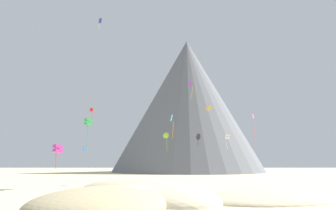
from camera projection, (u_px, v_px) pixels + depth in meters
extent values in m
plane|color=beige|center=(134.00, 204.00, 34.69)|extent=(400.00, 400.00, 0.00)
ellipsoid|color=#C6B284|center=(106.00, 206.00, 32.69)|extent=(20.13, 20.04, 3.92)
ellipsoid|color=beige|center=(141.00, 196.00, 42.13)|extent=(26.45, 30.30, 4.23)
ellipsoid|color=beige|center=(278.00, 199.00, 39.59)|extent=(25.12, 22.35, 2.45)
cone|color=#386633|center=(295.00, 199.00, 35.79)|extent=(1.77, 1.77, 0.67)
cone|color=#477238|center=(83.00, 192.00, 43.01)|extent=(1.56, 1.56, 0.89)
cone|color=#477238|center=(297.00, 203.00, 33.37)|extent=(1.74, 1.74, 0.49)
cone|color=slate|center=(188.00, 104.00, 145.26)|extent=(82.83, 82.83, 58.04)
cone|color=slate|center=(188.00, 132.00, 145.85)|extent=(47.04, 47.04, 34.48)
cube|color=gold|center=(209.00, 109.00, 92.64)|extent=(1.44, 1.40, 0.69)
cube|color=gold|center=(209.00, 107.00, 92.73)|extent=(1.44, 1.40, 0.69)
cube|color=white|center=(228.00, 138.00, 71.83)|extent=(1.00, 0.99, 0.43)
cube|color=white|center=(228.00, 135.00, 71.91)|extent=(1.00, 0.99, 0.43)
cylinder|color=white|center=(227.00, 144.00, 71.61)|extent=(0.40, 0.27, 2.24)
cone|color=pink|center=(254.00, 116.00, 61.83)|extent=(0.75, 1.48, 1.43)
cylinder|color=#E5668C|center=(255.00, 132.00, 61.34)|extent=(0.56, 0.17, 4.41)
cube|color=#D1339E|center=(58.00, 151.00, 55.57)|extent=(1.81, 1.81, 0.76)
cube|color=#D1339E|center=(58.00, 147.00, 55.68)|extent=(1.81, 1.81, 0.76)
cylinder|color=red|center=(57.00, 161.00, 55.29)|extent=(0.29, 0.32, 2.72)
cube|color=#33BCDB|center=(172.00, 118.00, 66.83)|extent=(0.51, 0.64, 1.36)
cylinder|color=orange|center=(173.00, 130.00, 66.44)|extent=(0.28, 0.17, 3.42)
cone|color=black|center=(198.00, 137.00, 95.00)|extent=(1.84, 1.87, 1.97)
cylinder|color=black|center=(198.00, 143.00, 94.70)|extent=(0.21, 0.25, 1.60)
cone|color=purple|center=(191.00, 84.00, 72.61)|extent=(1.10, 1.30, 1.24)
cylinder|color=gold|center=(192.00, 93.00, 72.27)|extent=(0.49, 0.09, 2.77)
cube|color=red|center=(92.00, 111.00, 96.67)|extent=(1.10, 1.13, 0.51)
cube|color=red|center=(92.00, 109.00, 96.77)|extent=(1.10, 1.13, 0.51)
cylinder|color=red|center=(92.00, 117.00, 96.35)|extent=(0.59, 0.35, 3.41)
cube|color=blue|center=(85.00, 149.00, 90.02)|extent=(0.56, 0.95, 1.36)
cube|color=green|center=(89.00, 124.00, 56.39)|extent=(1.44, 1.44, 0.52)
cube|color=green|center=(89.00, 120.00, 56.50)|extent=(1.44, 1.44, 0.52)
cylinder|color=green|center=(88.00, 138.00, 55.98)|extent=(0.10, 0.16, 4.48)
cube|color=#5138B2|center=(101.00, 21.00, 87.54)|extent=(0.79, 0.56, 1.50)
cylinder|color=#8CD133|center=(100.00, 27.00, 87.27)|extent=(0.21, 0.28, 1.80)
cone|color=#8CD133|center=(166.00, 135.00, 88.02)|extent=(1.59, 0.74, 1.59)
cylinder|color=#8CD133|center=(167.00, 145.00, 87.61)|extent=(0.10, 0.50, 3.28)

